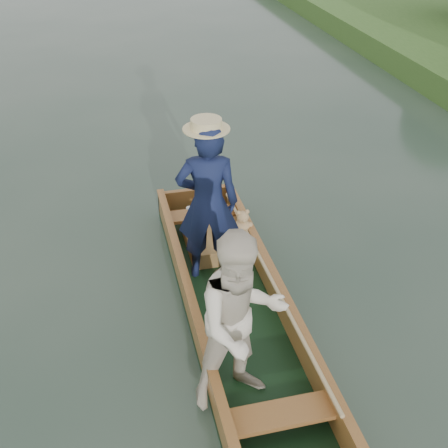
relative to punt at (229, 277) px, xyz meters
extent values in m
plane|color=#283D30|center=(0.12, 0.13, -0.75)|extent=(120.00, 120.00, 0.00)
cube|color=black|center=(0.12, 0.13, -0.71)|extent=(1.10, 5.00, 0.08)
cube|color=#9D6830|center=(-0.39, 0.13, -0.51)|extent=(0.08, 5.00, 0.32)
cube|color=#9D6830|center=(0.63, 0.13, -0.51)|extent=(0.08, 5.00, 0.32)
cube|color=#9D6830|center=(0.12, 2.59, -0.51)|extent=(1.10, 0.08, 0.32)
cube|color=#9D6830|center=(-0.39, 0.13, -0.33)|extent=(0.10, 5.00, 0.04)
cube|color=#9D6830|center=(0.63, 0.13, -0.33)|extent=(0.10, 5.00, 0.04)
cube|color=#9D6830|center=(0.12, 2.03, -0.45)|extent=(0.94, 0.30, 0.05)
cube|color=#9D6830|center=(0.12, -1.47, -0.45)|extent=(0.94, 0.30, 0.05)
imported|color=#131B3E|center=(-0.01, 0.98, 0.34)|extent=(0.82, 0.61, 2.03)
cylinder|color=beige|center=(-0.01, 0.98, 1.32)|extent=(0.52, 0.52, 0.12)
imported|color=beige|center=(-0.12, -0.96, 0.26)|extent=(1.02, 0.85, 1.86)
cube|color=#9E6033|center=(0.23, 1.51, -0.56)|extent=(0.85, 0.90, 0.22)
sphere|color=tan|center=(0.53, 1.41, -0.33)|extent=(0.22, 0.22, 0.22)
sphere|color=tan|center=(0.53, 1.40, -0.17)|extent=(0.16, 0.16, 0.16)
sphere|color=tan|center=(0.47, 1.40, -0.10)|extent=(0.06, 0.06, 0.06)
sphere|color=tan|center=(0.59, 1.40, -0.10)|extent=(0.06, 0.06, 0.06)
sphere|color=tan|center=(0.53, 1.34, -0.19)|extent=(0.06, 0.06, 0.06)
sphere|color=tan|center=(0.44, 1.39, -0.30)|extent=(0.08, 0.08, 0.08)
sphere|color=tan|center=(0.63, 1.39, -0.30)|extent=(0.08, 0.08, 0.08)
sphere|color=tan|center=(0.48, 1.38, -0.43)|extent=(0.09, 0.09, 0.09)
sphere|color=tan|center=(0.59, 1.38, -0.43)|extent=(0.09, 0.09, 0.09)
cylinder|color=silver|center=(-0.06, 2.03, -0.42)|extent=(0.07, 0.07, 0.01)
cylinder|color=silver|center=(-0.06, 2.03, -0.38)|extent=(0.01, 0.01, 0.08)
ellipsoid|color=silver|center=(-0.06, 2.03, -0.33)|extent=(0.09, 0.09, 0.05)
cylinder|color=tan|center=(0.55, 0.28, -0.29)|extent=(0.04, 4.14, 0.19)
camera|label=1|loc=(-1.13, -4.56, 3.71)|focal=45.00mm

